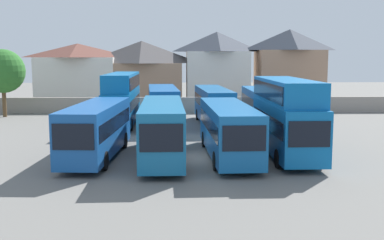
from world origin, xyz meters
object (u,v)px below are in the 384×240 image
object	(u,v)px
bus_2	(162,127)
house_terrace_centre	(142,72)
bus_5	(122,96)
bus_8	(261,104)
bus_4	(286,113)
tree_left_of_lot	(3,71)
bus_6	(163,104)
house_terrace_left	(78,73)
house_terrace_right	(217,67)
bus_3	(228,128)
bus_1	(97,127)
house_terrace_far_right	(289,66)
bus_7	(213,104)

from	to	relation	value
bus_2	house_terrace_centre	size ratio (longest dim) A/B	1.03
bus_5	bus_8	xyz separation A→B (m)	(13.08, -0.22, -0.81)
bus_4	tree_left_of_lot	xyz separation A→B (m)	(-25.44, 20.99, 2.06)
bus_6	tree_left_of_lot	distance (m)	18.63
house_terrace_left	tree_left_of_lot	size ratio (longest dim) A/B	1.49
bus_8	house_terrace_right	world-z (taller)	house_terrace_right
bus_5	bus_3	bearing A→B (deg)	29.62
house_terrace_centre	house_terrace_right	xyz separation A→B (m)	(10.15, 0.37, 0.62)
bus_4	house_terrace_centre	size ratio (longest dim) A/B	0.92
bus_5	bus_1	bearing A→B (deg)	0.07
house_terrace_left	tree_left_of_lot	world-z (taller)	house_terrace_left
bus_4	house_terrace_far_right	bearing A→B (deg)	166.12
house_terrace_left	tree_left_of_lot	distance (m)	14.49
bus_3	bus_5	xyz separation A→B (m)	(-8.38, 14.68, 0.82)
bus_6	house_terrace_far_right	bearing A→B (deg)	136.23
bus_4	bus_7	world-z (taller)	bus_4
bus_1	bus_4	bearing A→B (deg)	94.57
bus_4	bus_7	distance (m)	14.71
bus_2	house_terrace_centre	xyz separation A→B (m)	(-3.74, 34.89, 2.31)
house_terrace_far_right	house_terrace_left	bearing A→B (deg)	178.44
bus_3	bus_5	world-z (taller)	bus_5
bus_1	tree_left_of_lot	xyz separation A→B (m)	(-13.34, 21.19, 2.90)
bus_4	house_terrace_centre	xyz separation A→B (m)	(-11.70, 34.26, 1.54)
bus_4	tree_left_of_lot	bearing A→B (deg)	-129.83
bus_7	house_terrace_centre	bearing A→B (deg)	-161.12
house_terrace_left	house_terrace_far_right	size ratio (longest dim) A/B	1.07
bus_6	house_terrace_centre	distance (m)	20.49
bus_6	bus_4	bearing A→B (deg)	26.76
bus_2	bus_4	world-z (taller)	bus_4
bus_4	tree_left_of_lot	size ratio (longest dim) A/B	1.44
bus_1	bus_2	xyz separation A→B (m)	(4.14, -0.43, 0.06)
bus_3	house_terrace_far_right	distance (m)	36.17
bus_4	house_terrace_left	distance (m)	40.05
bus_3	house_terrace_left	world-z (taller)	house_terrace_left
bus_8	house_terrace_far_right	size ratio (longest dim) A/B	1.03
house_terrace_right	house_terrace_far_right	distance (m)	9.74
bus_5	tree_left_of_lot	xyz separation A→B (m)	(-13.29, 6.58, 2.12)
bus_3	bus_5	size ratio (longest dim) A/B	0.98
bus_4	house_terrace_left	size ratio (longest dim) A/B	0.96
house_terrace_left	tree_left_of_lot	xyz separation A→B (m)	(-5.17, -13.52, 0.72)
bus_2	bus_1	bearing A→B (deg)	-97.25
bus_5	bus_6	size ratio (longest dim) A/B	1.04
bus_2	bus_8	world-z (taller)	bus_2
bus_5	bus_8	world-z (taller)	bus_5
house_terrace_right	house_terrace_far_right	world-z (taller)	house_terrace_far_right
house_terrace_centre	tree_left_of_lot	size ratio (longest dim) A/B	1.57
bus_1	bus_5	xyz separation A→B (m)	(-0.05, 14.62, 0.77)
bus_3	bus_7	xyz separation A→B (m)	(0.17, 14.51, 0.05)
bus_7	house_terrace_left	bearing A→B (deg)	-143.72
house_terrace_centre	house_terrace_right	world-z (taller)	house_terrace_right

